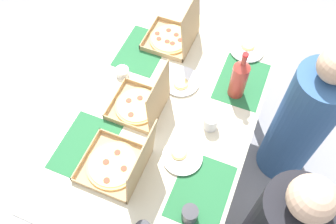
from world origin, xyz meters
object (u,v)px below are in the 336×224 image
at_px(plate_middle, 247,49).
at_px(soda_bottle, 239,78).
at_px(plate_far_left, 182,157).
at_px(cup_red, 190,214).
at_px(plate_near_left, 181,82).
at_px(cup_spare, 211,122).
at_px(pizza_box_corner_right, 119,164).
at_px(pizza_box_edge_far, 174,36).
at_px(pizza_box_center, 142,104).
at_px(condiment_bowl, 122,72).
at_px(diner_left_seat, 301,124).

distance_m(plate_middle, soda_bottle, 0.35).
distance_m(plate_far_left, cup_red, 0.30).
distance_m(plate_middle, plate_near_left, 0.47).
xyz_separation_m(plate_middle, cup_red, (1.09, 0.03, 0.04)).
relative_size(cup_red, cup_spare, 1.05).
height_order(plate_near_left, cup_spare, cup_spare).
relative_size(plate_middle, cup_spare, 2.38).
bearing_deg(pizza_box_corner_right, cup_red, 76.50).
xyz_separation_m(pizza_box_edge_far, pizza_box_center, (0.53, 0.02, -0.00)).
relative_size(pizza_box_corner_right, plate_middle, 1.60).
bearing_deg(cup_spare, soda_bottle, 166.61).
height_order(plate_far_left, cup_spare, cup_spare).
height_order(pizza_box_edge_far, plate_near_left, pizza_box_edge_far).
bearing_deg(pizza_box_center, condiment_bowl, -130.73).
height_order(pizza_box_edge_far, condiment_bowl, pizza_box_edge_far).
bearing_deg(soda_bottle, diner_left_seat, 102.18).
height_order(pizza_box_center, soda_bottle, soda_bottle).
relative_size(pizza_box_edge_far, plate_far_left, 1.58).
distance_m(pizza_box_corner_right, plate_near_left, 0.62).
xyz_separation_m(pizza_box_edge_far, plate_near_left, (0.28, 0.15, -0.04)).
distance_m(plate_middle, cup_spare, 0.60).
bearing_deg(plate_far_left, soda_bottle, 164.51).
bearing_deg(cup_spare, condiment_bowl, -103.75).
distance_m(plate_far_left, soda_bottle, 0.52).
xyz_separation_m(pizza_box_corner_right, soda_bottle, (-0.66, 0.40, 0.08)).
height_order(pizza_box_edge_far, cup_red, pizza_box_edge_far).
xyz_separation_m(pizza_box_center, diner_left_seat, (-0.39, 0.86, -0.27)).
xyz_separation_m(plate_far_left, condiment_bowl, (-0.37, -0.51, 0.01)).
bearing_deg(cup_red, cup_spare, -172.35).
xyz_separation_m(plate_near_left, condiment_bowl, (0.07, -0.34, 0.01)).
distance_m(pizza_box_center, cup_red, 0.64).
distance_m(plate_near_left, plate_far_left, 0.47).
xyz_separation_m(pizza_box_edge_far, cup_red, (0.98, 0.47, -0.00)).
xyz_separation_m(soda_bottle, diner_left_seat, (-0.09, 0.42, -0.35)).
xyz_separation_m(pizza_box_center, plate_near_left, (-0.25, 0.13, -0.04)).
bearing_deg(pizza_box_center, pizza_box_edge_far, -177.61).
distance_m(cup_spare, diner_left_seat, 0.65).
distance_m(pizza_box_corner_right, condiment_bowl, 0.59).
bearing_deg(pizza_box_edge_far, cup_red, 25.32).
relative_size(plate_near_left, soda_bottle, 0.67).
height_order(plate_far_left, condiment_bowl, condiment_bowl).
bearing_deg(plate_near_left, diner_left_seat, 100.90).
relative_size(plate_far_left, cup_red, 2.19).
bearing_deg(soda_bottle, pizza_box_center, -56.00).
relative_size(pizza_box_center, cup_red, 3.35).
bearing_deg(pizza_box_edge_far, diner_left_seat, 81.03).
distance_m(pizza_box_center, cup_spare, 0.38).
bearing_deg(soda_bottle, condiment_bowl, -79.41).
bearing_deg(soda_bottle, pizza_box_corner_right, -31.02).
bearing_deg(plate_near_left, plate_middle, 143.35).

